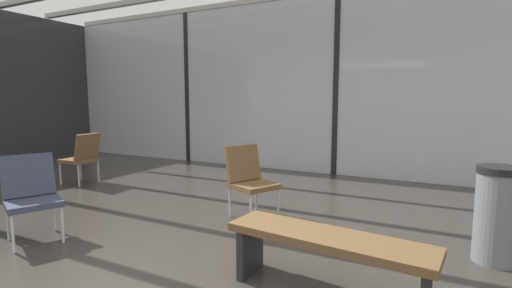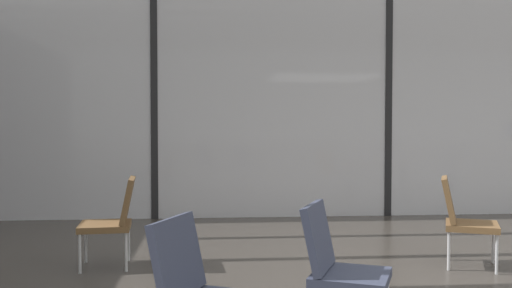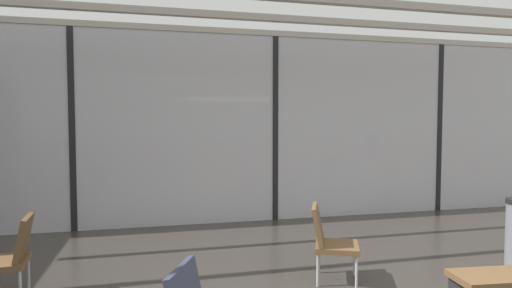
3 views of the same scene
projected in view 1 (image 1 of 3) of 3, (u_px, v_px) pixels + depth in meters
The scene contains 9 objects.
glass_curtain_wall at pixel (336, 86), 6.93m from camera, with size 14.00×0.08×3.40m, color silver.
window_mullion_0 at pixel (188, 88), 8.53m from camera, with size 0.10×0.12×3.40m, color black.
window_mullion_1 at pixel (336, 86), 6.93m from camera, with size 0.10×0.12×3.40m, color black.
parked_airplane at pixel (343, 83), 12.68m from camera, with size 12.56×4.01×4.01m.
lounge_chair_1 at pixel (31, 192), 3.75m from camera, with size 0.67×0.65×0.87m.
lounge_chair_2 at pixel (249, 177), 4.49m from camera, with size 0.67×0.65×0.87m.
lounge_chair_4 at pixel (83, 155), 6.27m from camera, with size 0.57×0.52×0.87m.
waiting_bench at pixel (327, 249), 2.65m from camera, with size 1.53×0.55×0.47m.
trash_bin at pixel (497, 215), 3.21m from camera, with size 0.38×0.38×0.86m.
Camera 1 is at (1.88, -1.73, 1.43)m, focal length 25.73 mm.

